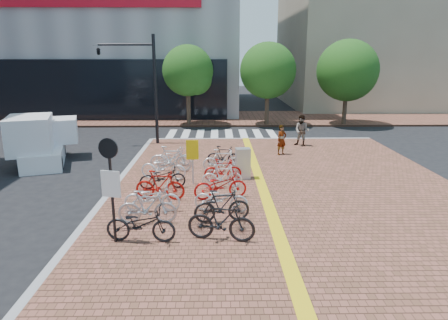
{
  "coord_description": "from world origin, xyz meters",
  "views": [
    {
      "loc": [
        0.21,
        -13.0,
        5.27
      ],
      "look_at": [
        0.46,
        2.15,
        1.3
      ],
      "focal_mm": 32.0,
      "sensor_mm": 36.0,
      "label": 1
    }
  ],
  "objects_px": {
    "bike_4": "(163,177)",
    "box_truck": "(43,141)",
    "bike_14": "(222,161)",
    "bike_15": "(224,156)",
    "bike_0": "(141,224)",
    "bike_12": "(222,176)",
    "bike_3": "(160,185)",
    "bike_8": "(221,221)",
    "pedestrian_a": "(282,140)",
    "bike_13": "(223,170)",
    "bike_11": "(220,185)",
    "utility_box": "(243,163)",
    "bike_2": "(152,197)",
    "bike_7": "(173,157)",
    "pedestrian_b": "(302,131)",
    "bike_5": "(163,167)",
    "bike_6": "(171,159)",
    "bike_10": "(221,198)",
    "bike_9": "(222,206)",
    "bike_1": "(147,207)",
    "notice_sign": "(111,178)",
    "traffic_light_pole": "(129,69)",
    "yellow_sign": "(193,154)"
  },
  "relations": [
    {
      "from": "bike_12",
      "to": "utility_box",
      "type": "xyz_separation_m",
      "value": [
        0.9,
        1.27,
        0.18
      ]
    },
    {
      "from": "utility_box",
      "to": "bike_1",
      "type": "bearing_deg",
      "value": -124.58
    },
    {
      "from": "bike_11",
      "to": "bike_8",
      "type": "bearing_deg",
      "value": 168.12
    },
    {
      "from": "bike_0",
      "to": "bike_4",
      "type": "xyz_separation_m",
      "value": [
        -0.0,
        4.65,
        -0.05
      ]
    },
    {
      "from": "bike_14",
      "to": "bike_6",
      "type": "bearing_deg",
      "value": 82.43
    },
    {
      "from": "pedestrian_b",
      "to": "bike_11",
      "type": "bearing_deg",
      "value": -88.89
    },
    {
      "from": "bike_10",
      "to": "yellow_sign",
      "type": "bearing_deg",
      "value": 31.37
    },
    {
      "from": "bike_4",
      "to": "pedestrian_a",
      "type": "relative_size",
      "value": 1.14
    },
    {
      "from": "bike_2",
      "to": "utility_box",
      "type": "distance_m",
      "value": 4.97
    },
    {
      "from": "bike_5",
      "to": "box_truck",
      "type": "height_order",
      "value": "box_truck"
    },
    {
      "from": "bike_1",
      "to": "bike_6",
      "type": "relative_size",
      "value": 0.94
    },
    {
      "from": "bike_11",
      "to": "bike_13",
      "type": "distance_m",
      "value": 2.18
    },
    {
      "from": "bike_7",
      "to": "bike_10",
      "type": "bearing_deg",
      "value": -160.1
    },
    {
      "from": "bike_0",
      "to": "box_truck",
      "type": "bearing_deg",
      "value": 40.66
    },
    {
      "from": "bike_5",
      "to": "bike_10",
      "type": "xyz_separation_m",
      "value": [
        2.43,
        -3.75,
        -0.04
      ]
    },
    {
      "from": "bike_11",
      "to": "bike_14",
      "type": "height_order",
      "value": "bike_14"
    },
    {
      "from": "bike_0",
      "to": "bike_14",
      "type": "distance_m",
      "value": 7.37
    },
    {
      "from": "utility_box",
      "to": "bike_7",
      "type": "bearing_deg",
      "value": 147.3
    },
    {
      "from": "bike_8",
      "to": "utility_box",
      "type": "distance_m",
      "value": 6.04
    },
    {
      "from": "bike_14",
      "to": "pedestrian_b",
      "type": "distance_m",
      "value": 7.15
    },
    {
      "from": "bike_5",
      "to": "bike_8",
      "type": "relative_size",
      "value": 1.01
    },
    {
      "from": "bike_11",
      "to": "box_truck",
      "type": "distance_m",
      "value": 10.44
    },
    {
      "from": "bike_13",
      "to": "bike_11",
      "type": "bearing_deg",
      "value": 173.6
    },
    {
      "from": "bike_4",
      "to": "bike_12",
      "type": "bearing_deg",
      "value": -98.95
    },
    {
      "from": "bike_1",
      "to": "bike_5",
      "type": "xyz_separation_m",
      "value": [
        -0.12,
        4.7,
        -0.03
      ]
    },
    {
      "from": "bike_3",
      "to": "bike_14",
      "type": "height_order",
      "value": "bike_3"
    },
    {
      "from": "bike_6",
      "to": "pedestrian_b",
      "type": "relative_size",
      "value": 1.08
    },
    {
      "from": "bike_6",
      "to": "bike_15",
      "type": "bearing_deg",
      "value": -62.73
    },
    {
      "from": "bike_9",
      "to": "bike_14",
      "type": "bearing_deg",
      "value": -10.21
    },
    {
      "from": "bike_1",
      "to": "pedestrian_a",
      "type": "bearing_deg",
      "value": -33.37
    },
    {
      "from": "bike_13",
      "to": "pedestrian_a",
      "type": "xyz_separation_m",
      "value": [
        3.19,
        4.6,
        0.32
      ]
    },
    {
      "from": "bike_9",
      "to": "notice_sign",
      "type": "relative_size",
      "value": 0.59
    },
    {
      "from": "bike_9",
      "to": "pedestrian_a",
      "type": "height_order",
      "value": "pedestrian_a"
    },
    {
      "from": "bike_4",
      "to": "pedestrian_b",
      "type": "distance_m",
      "value": 10.47
    },
    {
      "from": "bike_8",
      "to": "pedestrian_a",
      "type": "xyz_separation_m",
      "value": [
        3.31,
        10.23,
        0.21
      ]
    },
    {
      "from": "bike_10",
      "to": "bike_11",
      "type": "xyz_separation_m",
      "value": [
        -0.01,
        1.29,
        0.03
      ]
    },
    {
      "from": "pedestrian_a",
      "to": "utility_box",
      "type": "relative_size",
      "value": 1.2
    },
    {
      "from": "bike_6",
      "to": "traffic_light_pole",
      "type": "xyz_separation_m",
      "value": [
        -2.96,
        6.11,
        3.78
      ]
    },
    {
      "from": "bike_14",
      "to": "bike_15",
      "type": "bearing_deg",
      "value": -8.31
    },
    {
      "from": "bike_7",
      "to": "bike_13",
      "type": "distance_m",
      "value": 3.35
    },
    {
      "from": "bike_8",
      "to": "bike_10",
      "type": "height_order",
      "value": "bike_8"
    },
    {
      "from": "pedestrian_b",
      "to": "bike_5",
      "type": "bearing_deg",
      "value": -108.83
    },
    {
      "from": "bike_9",
      "to": "traffic_light_pole",
      "type": "xyz_separation_m",
      "value": [
        -5.22,
        11.91,
        3.82
      ]
    },
    {
      "from": "bike_6",
      "to": "bike_12",
      "type": "relative_size",
      "value": 1.2
    },
    {
      "from": "bike_8",
      "to": "bike_14",
      "type": "bearing_deg",
      "value": 10.9
    },
    {
      "from": "bike_0",
      "to": "bike_12",
      "type": "relative_size",
      "value": 1.23
    },
    {
      "from": "bike_3",
      "to": "notice_sign",
      "type": "height_order",
      "value": "notice_sign"
    },
    {
      "from": "bike_4",
      "to": "box_truck",
      "type": "xyz_separation_m",
      "value": [
        -6.52,
        4.43,
        0.55
      ]
    },
    {
      "from": "bike_5",
      "to": "pedestrian_a",
      "type": "bearing_deg",
      "value": -41.75
    },
    {
      "from": "bike_2",
      "to": "bike_4",
      "type": "bearing_deg",
      "value": -0.04
    }
  ]
}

